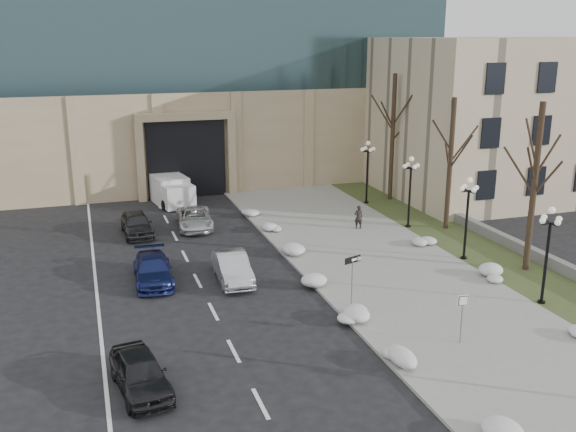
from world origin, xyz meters
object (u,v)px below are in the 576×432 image
(car_b, at_px, (232,267))
(lamppost_a, at_px, (548,242))
(car_e, at_px, (137,224))
(lamppost_c, at_px, (410,182))
(car_d, at_px, (195,218))
(car_c, at_px, (153,270))
(box_truck, at_px, (168,189))
(lamppost_d, at_px, (368,164))
(lamppost_b, at_px, (468,207))
(pedestrian, at_px, (358,217))
(car_a, at_px, (140,373))
(one_way_sign, at_px, (355,265))
(keep_sign, at_px, (463,309))

(car_b, bearing_deg, lamppost_a, -27.49)
(car_e, bearing_deg, lamppost_c, -15.05)
(car_d, bearing_deg, car_e, -167.77)
(car_c, relative_size, lamppost_c, 0.97)
(box_truck, relative_size, lamppost_d, 1.41)
(lamppost_b, bearing_deg, lamppost_c, 90.00)
(pedestrian, bearing_deg, car_a, 51.81)
(lamppost_b, height_order, lamppost_d, same)
(car_e, height_order, lamppost_d, lamppost_d)
(box_truck, relative_size, lamppost_b, 1.41)
(car_b, xyz_separation_m, lamppost_c, (13.08, 5.54, 2.35))
(car_c, xyz_separation_m, lamppost_c, (16.97, 4.47, 2.40))
(one_way_sign, distance_m, keep_sign, 5.46)
(keep_sign, distance_m, lamppost_a, 6.53)
(car_b, relative_size, car_d, 0.94)
(car_d, distance_m, box_truck, 7.52)
(car_e, xyz_separation_m, box_truck, (3.06, 7.92, 0.26))
(car_b, height_order, pedestrian, pedestrian)
(car_b, xyz_separation_m, lamppost_a, (13.08, -7.46, 2.35))
(car_d, xyz_separation_m, lamppost_b, (13.26, -10.94, 2.43))
(car_a, relative_size, car_d, 0.87)
(lamppost_b, relative_size, lamppost_c, 1.00)
(lamppost_c, height_order, lamppost_d, same)
(car_b, height_order, lamppost_a, lamppost_a)
(box_truck, bearing_deg, one_way_sign, -86.06)
(car_b, distance_m, box_truck, 17.48)
(car_a, distance_m, box_truck, 27.19)
(car_e, relative_size, lamppost_b, 0.91)
(car_d, distance_m, keep_sign, 21.16)
(lamppost_c, bearing_deg, keep_sign, -111.01)
(keep_sign, distance_m, lamppost_d, 22.71)
(lamppost_c, bearing_deg, car_c, -165.26)
(car_d, height_order, car_e, car_e)
(one_way_sign, bearing_deg, lamppost_d, 45.54)
(car_d, bearing_deg, pedestrian, -15.69)
(car_e, height_order, one_way_sign, one_way_sign)
(car_d, relative_size, pedestrian, 3.05)
(car_c, distance_m, lamppost_d, 20.35)
(car_a, bearing_deg, car_c, 72.59)
(car_b, bearing_deg, keep_sign, -51.69)
(car_d, distance_m, lamppost_a, 22.04)
(box_truck, relative_size, one_way_sign, 2.65)
(car_b, xyz_separation_m, lamppost_b, (13.08, -0.96, 2.35))
(car_a, height_order, box_truck, box_truck)
(one_way_sign, distance_m, lamppost_c, 13.61)
(car_d, relative_size, lamppost_b, 0.98)
(car_a, height_order, car_b, car_b)
(lamppost_c, bearing_deg, pedestrian, 169.79)
(lamppost_d, bearing_deg, keep_sign, -105.10)
(lamppost_b, bearing_deg, keep_sign, -123.63)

